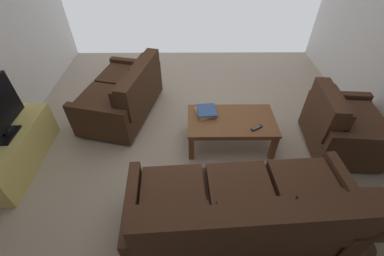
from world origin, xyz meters
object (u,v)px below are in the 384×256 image
object	(u,v)px
end_table	(366,217)
loveseat_near	(124,95)
coffee_mug	(365,204)
armchair_side	(341,127)
tv_stand	(17,150)
tv_remote	(256,128)
book_stack	(206,111)
sofa_main	(242,212)
coffee_table	(231,123)

from	to	relation	value
end_table	loveseat_near	bearing A→B (deg)	-38.70
end_table	coffee_mug	world-z (taller)	coffee_mug
coffee_mug	armchair_side	bearing A→B (deg)	-109.33
end_table	tv_stand	bearing A→B (deg)	-15.39
loveseat_near	end_table	bearing A→B (deg)	141.30
coffee_mug	tv_remote	xyz separation A→B (m)	(0.67, -1.14, -0.15)
tv_stand	book_stack	bearing A→B (deg)	-168.35
coffee_mug	tv_remote	bearing A→B (deg)	-59.48
end_table	tv_remote	distance (m)	1.38
armchair_side	tv_remote	world-z (taller)	armchair_side
book_stack	tv_stand	bearing A→B (deg)	11.65
loveseat_near	book_stack	distance (m)	1.30
sofa_main	loveseat_near	xyz separation A→B (m)	(1.45, -1.91, -0.01)
coffee_table	book_stack	bearing A→B (deg)	-21.22
end_table	coffee_mug	distance (m)	0.15
loveseat_near	end_table	distance (m)	3.22
sofa_main	end_table	distance (m)	1.06
coffee_table	book_stack	xyz separation A→B (m)	(0.32, -0.13, 0.10)
tv_remote	coffee_mug	bearing A→B (deg)	120.52
coffee_mug	tv_remote	distance (m)	1.33
book_stack	coffee_mug	bearing A→B (deg)	131.56
coffee_mug	book_stack	size ratio (longest dim) A/B	0.33
sofa_main	coffee_mug	world-z (taller)	sofa_main
armchair_side	tv_remote	size ratio (longest dim) A/B	6.17
tv_stand	tv_remote	xyz separation A→B (m)	(-2.91, -0.18, 0.19)
coffee_mug	tv_remote	world-z (taller)	coffee_mug
armchair_side	tv_remote	distance (m)	1.10
end_table	armchair_side	bearing A→B (deg)	-106.65
tv_remote	end_table	bearing A→B (deg)	121.50
armchair_side	tv_remote	bearing A→B (deg)	4.15
tv_stand	book_stack	world-z (taller)	tv_stand
sofa_main	armchair_side	distance (m)	1.84
sofa_main	armchair_side	bearing A→B (deg)	-140.96
loveseat_near	coffee_mug	xyz separation A→B (m)	(-2.46, 1.97, 0.23)
armchair_side	coffee_mug	xyz separation A→B (m)	(0.43, 1.22, 0.22)
loveseat_near	armchair_side	xyz separation A→B (m)	(-2.89, 0.75, 0.01)
loveseat_near	end_table	size ratio (longest dim) A/B	2.87
book_stack	sofa_main	bearing A→B (deg)	101.12
tv_stand	loveseat_near	bearing A→B (deg)	-138.15
end_table	sofa_main	bearing A→B (deg)	-5.34
coffee_mug	book_stack	world-z (taller)	coffee_mug
tv_stand	coffee_table	bearing A→B (deg)	-172.40
end_table	coffee_mug	bearing A→B (deg)	-38.07
coffee_table	book_stack	size ratio (longest dim) A/B	3.60
loveseat_near	tv_remote	distance (m)	1.97
armchair_side	tv_remote	xyz separation A→B (m)	(1.10, 0.08, 0.06)
coffee_mug	end_table	bearing A→B (deg)	141.93
coffee_table	book_stack	world-z (taller)	book_stack
sofa_main	tv_stand	world-z (taller)	sofa_main
sofa_main	tv_stand	size ratio (longest dim) A/B	1.70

